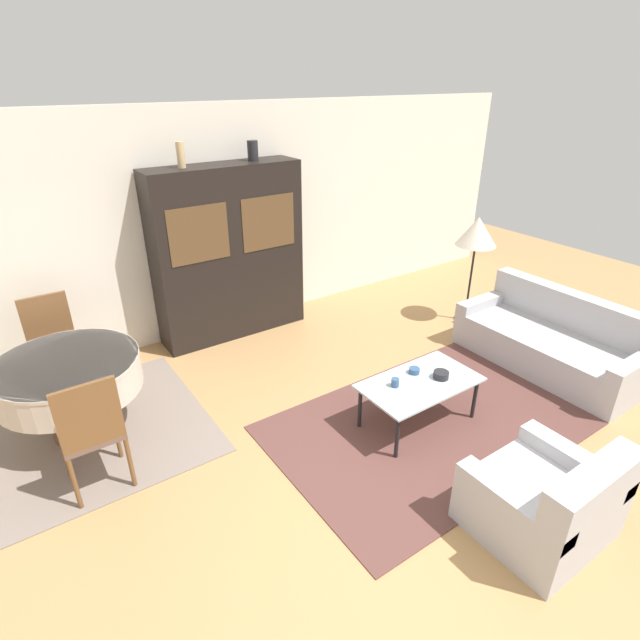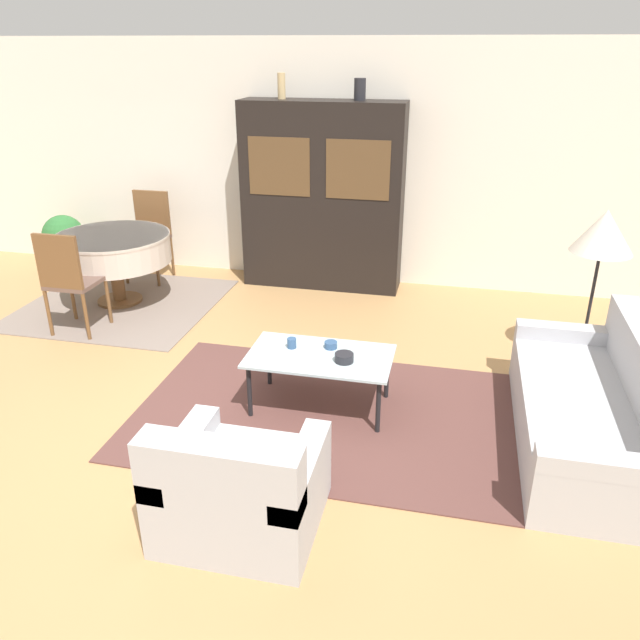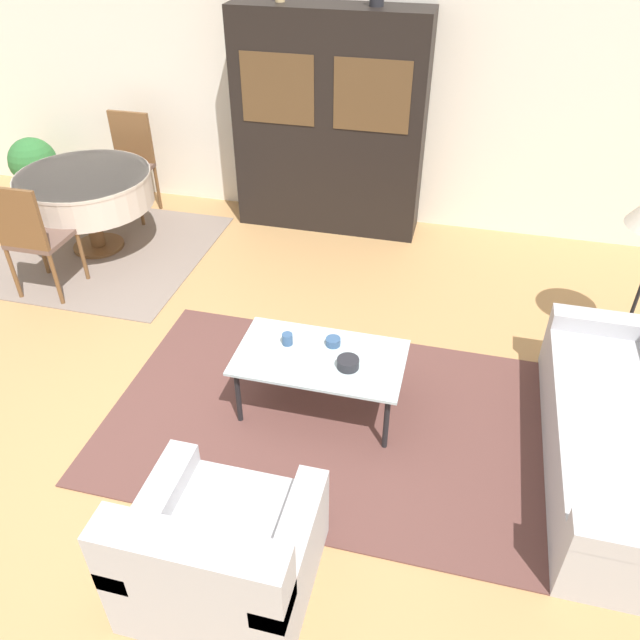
% 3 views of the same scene
% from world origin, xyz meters
% --- Properties ---
extents(ground_plane, '(14.00, 14.00, 0.00)m').
position_xyz_m(ground_plane, '(0.00, 0.00, 0.00)').
color(ground_plane, tan).
extents(wall_back, '(10.00, 0.06, 2.70)m').
position_xyz_m(wall_back, '(0.00, 3.63, 1.35)').
color(wall_back, silver).
rests_on(wall_back, ground_plane).
extents(area_rug, '(3.02, 1.90, 0.01)m').
position_xyz_m(area_rug, '(0.92, 0.56, 0.01)').
color(area_rug, brown).
rests_on(area_rug, ground_plane).
extents(dining_rug, '(2.01, 1.93, 0.01)m').
position_xyz_m(dining_rug, '(-1.79, 2.23, 0.01)').
color(dining_rug, gray).
rests_on(dining_rug, ground_plane).
extents(couch, '(0.89, 1.96, 0.80)m').
position_xyz_m(couch, '(2.79, 0.59, 0.28)').
color(couch, '#B2B2B7').
rests_on(couch, ground_plane).
extents(armchair, '(0.89, 0.82, 0.77)m').
position_xyz_m(armchair, '(0.64, -0.75, 0.28)').
color(armchair, '#B2B2B7').
rests_on(armchair, ground_plane).
extents(coffee_table, '(1.10, 0.62, 0.45)m').
position_xyz_m(coffee_table, '(0.80, 0.66, 0.42)').
color(coffee_table, black).
rests_on(coffee_table, area_rug).
extents(display_cabinet, '(1.80, 0.46, 2.07)m').
position_xyz_m(display_cabinet, '(0.22, 3.35, 1.04)').
color(display_cabinet, black).
rests_on(display_cabinet, ground_plane).
extents(dining_table, '(1.21, 1.21, 0.76)m').
position_xyz_m(dining_table, '(-1.84, 2.29, 0.61)').
color(dining_table, brown).
rests_on(dining_table, dining_rug).
extents(dining_chair_near, '(0.44, 0.44, 1.03)m').
position_xyz_m(dining_chair_near, '(-1.84, 1.46, 0.59)').
color(dining_chair_near, brown).
rests_on(dining_chair_near, dining_rug).
extents(dining_chair_far, '(0.44, 0.44, 1.03)m').
position_xyz_m(dining_chair_far, '(-1.84, 3.12, 0.59)').
color(dining_chair_far, brown).
rests_on(dining_chair_far, dining_rug).
extents(floor_lamp, '(0.50, 0.50, 1.40)m').
position_xyz_m(floor_lamp, '(2.91, 1.89, 1.19)').
color(floor_lamp, black).
rests_on(floor_lamp, ground_plane).
extents(cup, '(0.07, 0.07, 0.08)m').
position_xyz_m(cup, '(0.56, 0.74, 0.50)').
color(cup, '#33517A').
rests_on(cup, coffee_table).
extents(bowl, '(0.14, 0.14, 0.07)m').
position_xyz_m(bowl, '(1.00, 0.60, 0.49)').
color(bowl, '#232328').
rests_on(bowl, coffee_table).
extents(bowl_small, '(0.10, 0.10, 0.05)m').
position_xyz_m(bowl_small, '(0.85, 0.80, 0.48)').
color(bowl_small, '#33517A').
rests_on(bowl_small, coffee_table).
extents(vase_tall, '(0.08, 0.08, 0.27)m').
position_xyz_m(vase_tall, '(-0.23, 3.35, 2.21)').
color(vase_tall, tan).
rests_on(vase_tall, display_cabinet).
extents(vase_short, '(0.12, 0.12, 0.22)m').
position_xyz_m(vase_short, '(0.61, 3.35, 2.18)').
color(vase_short, '#232328').
rests_on(vase_short, display_cabinet).
extents(potted_plant, '(0.50, 0.50, 0.71)m').
position_xyz_m(potted_plant, '(-3.00, 3.11, 0.42)').
color(potted_plant, '#4C4C51').
rests_on(potted_plant, ground_plane).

